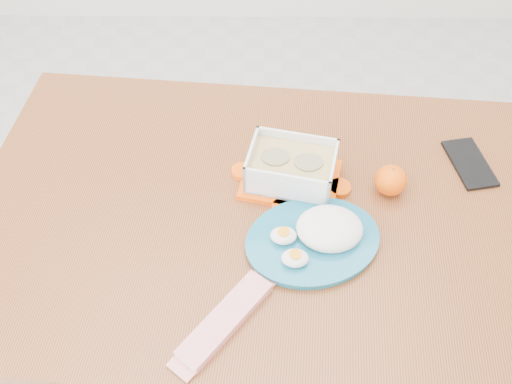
{
  "coord_description": "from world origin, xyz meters",
  "views": [
    {
      "loc": [
        0.09,
        -0.99,
        1.74
      ],
      "look_at": [
        0.08,
        -0.2,
        0.81
      ],
      "focal_mm": 40.0,
      "sensor_mm": 36.0,
      "label": 1
    }
  ],
  "objects_px": {
    "orange_fruit": "(391,180)",
    "smartphone": "(470,163)",
    "dining_table": "(256,234)",
    "food_container": "(291,168)",
    "rice_plate": "(318,235)"
  },
  "relations": [
    {
      "from": "orange_fruit",
      "to": "smartphone",
      "type": "distance_m",
      "value": 0.22
    },
    {
      "from": "dining_table",
      "to": "food_container",
      "type": "bearing_deg",
      "value": 52.03
    },
    {
      "from": "dining_table",
      "to": "smartphone",
      "type": "distance_m",
      "value": 0.53
    },
    {
      "from": "rice_plate",
      "to": "smartphone",
      "type": "distance_m",
      "value": 0.44
    },
    {
      "from": "food_container",
      "to": "rice_plate",
      "type": "height_order",
      "value": "food_container"
    },
    {
      "from": "smartphone",
      "to": "rice_plate",
      "type": "bearing_deg",
      "value": -159.31
    },
    {
      "from": "orange_fruit",
      "to": "food_container",
      "type": "bearing_deg",
      "value": 173.37
    },
    {
      "from": "dining_table",
      "to": "food_container",
      "type": "xyz_separation_m",
      "value": [
        0.08,
        0.08,
        0.14
      ]
    },
    {
      "from": "food_container",
      "to": "smartphone",
      "type": "relative_size",
      "value": 1.57
    },
    {
      "from": "rice_plate",
      "to": "food_container",
      "type": "bearing_deg",
      "value": 90.34
    },
    {
      "from": "dining_table",
      "to": "food_container",
      "type": "distance_m",
      "value": 0.18
    },
    {
      "from": "orange_fruit",
      "to": "rice_plate",
      "type": "height_order",
      "value": "rice_plate"
    },
    {
      "from": "orange_fruit",
      "to": "dining_table",
      "type": "bearing_deg",
      "value": -169.04
    },
    {
      "from": "food_container",
      "to": "rice_plate",
      "type": "distance_m",
      "value": 0.18
    },
    {
      "from": "food_container",
      "to": "rice_plate",
      "type": "relative_size",
      "value": 0.71
    }
  ]
}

